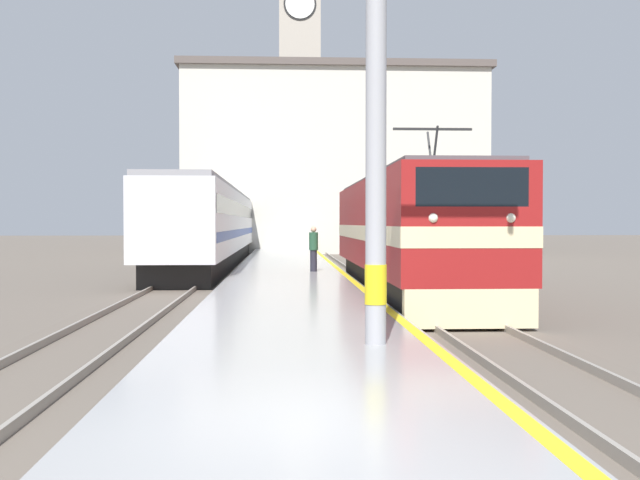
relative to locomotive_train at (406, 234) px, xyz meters
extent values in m
plane|color=#60564C|center=(-3.59, 13.62, -1.89)|extent=(200.00, 200.00, 0.00)
cube|color=#999999|center=(-3.59, 8.62, -1.69)|extent=(4.25, 140.00, 0.42)
cube|color=yellow|center=(-1.62, 8.62, -1.48)|extent=(0.20, 140.00, 0.00)
cube|color=#60564C|center=(0.00, 8.62, -1.88)|extent=(2.84, 140.00, 0.02)
cube|color=gray|center=(-0.72, 8.62, -1.80)|extent=(0.07, 140.00, 0.14)
cube|color=gray|center=(0.72, 8.62, -1.80)|extent=(0.07, 140.00, 0.14)
cube|color=#60564C|center=(-7.43, 8.62, -1.88)|extent=(2.83, 140.00, 0.02)
cube|color=gray|center=(-8.15, 8.62, -1.80)|extent=(0.07, 140.00, 0.14)
cube|color=gray|center=(-6.71, 8.62, -1.80)|extent=(0.07, 140.00, 0.14)
cube|color=black|center=(0.00, 0.04, -1.44)|extent=(2.46, 14.86, 0.90)
cube|color=maroon|center=(0.00, 0.04, 0.32)|extent=(2.90, 16.16, 2.62)
cube|color=beige|center=(0.00, 0.04, 0.06)|extent=(2.92, 16.18, 0.44)
cube|color=beige|center=(0.00, -7.89, -1.40)|extent=(2.75, 0.30, 0.81)
cube|color=black|center=(0.00, -7.98, 1.08)|extent=(2.32, 0.12, 0.80)
sphere|color=white|center=(-0.80, -8.02, 0.45)|extent=(0.20, 0.20, 0.20)
sphere|color=white|center=(0.80, -8.02, 0.45)|extent=(0.20, 0.20, 0.20)
cube|color=#4C4C51|center=(0.00, 0.04, 1.69)|extent=(2.61, 15.35, 0.12)
cylinder|color=#333333|center=(0.00, -4.35, 2.25)|extent=(0.06, 0.63, 1.03)
cylinder|color=#333333|center=(0.00, -3.65, 2.25)|extent=(0.06, 0.63, 1.03)
cube|color=#262626|center=(0.00, -4.00, 2.75)|extent=(2.03, 0.08, 0.06)
cube|color=black|center=(-7.43, 21.99, -1.44)|extent=(2.47, 40.20, 0.90)
cube|color=silver|center=(-7.43, 21.99, 0.43)|extent=(2.90, 41.88, 2.86)
cube|color=black|center=(-7.43, 21.99, 1.00)|extent=(2.92, 41.04, 0.64)
cube|color=navy|center=(-7.43, 21.99, -0.14)|extent=(2.92, 41.04, 0.36)
cube|color=gray|center=(-7.43, 21.99, 1.96)|extent=(2.67, 41.88, 0.20)
cylinder|color=#9E9EA3|center=(-2.44, -11.80, 2.10)|extent=(0.31, 0.31, 7.15)
cylinder|color=yellow|center=(-2.44, -11.80, -0.58)|extent=(0.33, 0.33, 0.60)
cylinder|color=#23232D|center=(-2.66, 5.17, -1.08)|extent=(0.26, 0.26, 0.81)
cylinder|color=#234C33|center=(-2.66, 5.17, -0.34)|extent=(0.34, 0.34, 0.67)
sphere|color=tan|center=(-2.66, 5.17, 0.11)|extent=(0.22, 0.22, 0.22)
cube|color=#ADA393|center=(-2.33, 41.30, 9.55)|extent=(3.47, 3.47, 22.88)
cylinder|color=black|center=(-2.33, 39.55, 18.56)|extent=(2.73, 0.06, 2.73)
cylinder|color=white|center=(-2.33, 39.52, 18.56)|extent=(2.43, 0.10, 2.43)
cube|color=beige|center=(0.07, 33.99, 4.83)|extent=(22.26, 7.62, 13.44)
cube|color=#564C47|center=(0.07, 33.99, 11.80)|extent=(22.86, 8.22, 0.50)
camera|label=1|loc=(-3.85, -22.99, 0.34)|focal=42.00mm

